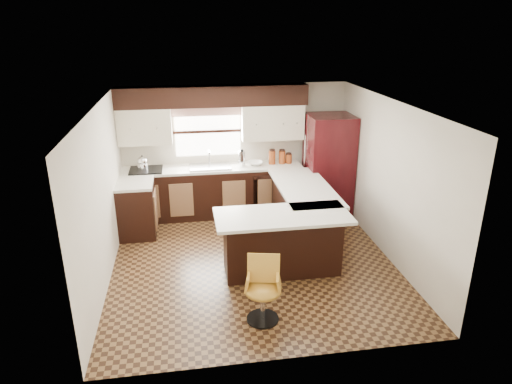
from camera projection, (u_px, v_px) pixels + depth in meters
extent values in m
plane|color=#49301A|center=(253.00, 261.00, 7.03)|extent=(4.40, 4.40, 0.00)
plane|color=silver|center=(252.00, 105.00, 6.18)|extent=(4.40, 4.40, 0.00)
plane|color=beige|center=(235.00, 148.00, 8.64)|extent=(4.40, 0.00, 4.40)
plane|color=beige|center=(286.00, 263.00, 4.57)|extent=(4.40, 0.00, 4.40)
plane|color=beige|center=(102.00, 196.00, 6.29)|extent=(0.00, 4.40, 4.40)
plane|color=beige|center=(389.00, 180.00, 6.92)|extent=(0.00, 4.40, 4.40)
cube|color=black|center=(214.00, 192.00, 8.56)|extent=(3.30, 0.60, 0.90)
cube|color=black|center=(137.00, 210.00, 7.76)|extent=(0.60, 0.70, 0.90)
cube|color=silver|center=(213.00, 168.00, 8.39)|extent=(3.30, 0.60, 0.04)
cube|color=silver|center=(135.00, 184.00, 7.59)|extent=(0.60, 0.70, 0.04)
cube|color=black|center=(213.00, 96.00, 8.05)|extent=(3.40, 0.35, 0.36)
cube|color=beige|center=(145.00, 126.00, 8.05)|extent=(0.94, 0.35, 0.64)
cube|color=beige|center=(272.00, 122.00, 8.39)|extent=(1.14, 0.35, 0.64)
cube|color=white|center=(208.00, 131.00, 8.42)|extent=(1.20, 0.02, 0.90)
cube|color=#D19B93|center=(207.00, 111.00, 8.24)|extent=(1.30, 0.06, 0.18)
cube|color=#B2B2B7|center=(210.00, 167.00, 8.35)|extent=(0.75, 0.45, 0.03)
cube|color=black|center=(269.00, 195.00, 8.45)|extent=(0.58, 0.03, 0.78)
cube|color=black|center=(146.00, 170.00, 8.18)|extent=(0.58, 0.50, 0.02)
cube|color=black|center=(300.00, 214.00, 7.58)|extent=(0.60, 1.95, 0.90)
cube|color=black|center=(282.00, 243.00, 6.60)|extent=(1.65, 0.60, 0.90)
cube|color=silver|center=(304.00, 188.00, 7.42)|extent=(0.84, 1.95, 0.04)
cube|color=silver|center=(282.00, 216.00, 6.35)|extent=(1.89, 0.84, 0.04)
cube|color=#36080C|center=(328.00, 166.00, 8.46)|extent=(0.81, 0.78, 1.89)
cylinder|color=silver|center=(242.00, 158.00, 8.41)|extent=(0.13, 0.13, 0.28)
imported|color=white|center=(255.00, 163.00, 8.49)|extent=(0.28, 0.28, 0.07)
cylinder|color=#8B3914|center=(272.00, 157.00, 8.52)|extent=(0.13, 0.13, 0.25)
cylinder|color=#8B3914|center=(282.00, 157.00, 8.55)|extent=(0.12, 0.12, 0.24)
cylinder|color=#8B3914|center=(289.00, 159.00, 8.58)|extent=(0.12, 0.12, 0.17)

